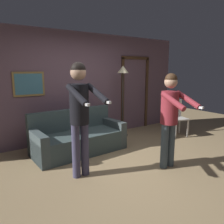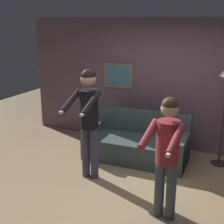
# 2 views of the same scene
# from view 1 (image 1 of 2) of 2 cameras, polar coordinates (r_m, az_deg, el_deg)

# --- Properties ---
(ground_plane) EXTENTS (12.00, 12.00, 0.00)m
(ground_plane) POSITION_cam_1_polar(r_m,az_deg,el_deg) (4.08, 3.47, -13.89)
(ground_plane) COLOR tan
(back_wall_assembly) EXTENTS (6.40, 0.10, 2.60)m
(back_wall_assembly) POSITION_cam_1_polar(r_m,az_deg,el_deg) (5.43, -9.18, 6.48)
(back_wall_assembly) COLOR #6C5160
(back_wall_assembly) RESTS_ON ground_plane
(couch) EXTENTS (1.93, 0.93, 0.87)m
(couch) POSITION_cam_1_polar(r_m,az_deg,el_deg) (4.71, -8.78, -6.91)
(couch) COLOR #3E4F4F
(couch) RESTS_ON ground_plane
(torchiere_lamp) EXTENTS (0.29, 0.29, 1.81)m
(torchiere_lamp) POSITION_cam_1_polar(r_m,az_deg,el_deg) (5.59, 2.87, 8.28)
(torchiere_lamp) COLOR #332D28
(torchiere_lamp) RESTS_ON ground_plane
(person_standing_left) EXTENTS (0.45, 0.74, 1.83)m
(person_standing_left) POSITION_cam_1_polar(r_m,az_deg,el_deg) (3.40, -8.38, 0.97)
(person_standing_left) COLOR #42405F
(person_standing_left) RESTS_ON ground_plane
(person_standing_right) EXTENTS (0.46, 0.69, 1.66)m
(person_standing_right) POSITION_cam_1_polar(r_m,az_deg,el_deg) (3.86, 14.97, -0.06)
(person_standing_right) COLOR #42525F
(person_standing_right) RESTS_ON ground_plane
(dining_chair_distant) EXTENTS (0.52, 0.52, 0.93)m
(dining_chair_distant) POSITION_cam_1_polar(r_m,az_deg,el_deg) (5.99, 16.45, -0.88)
(dining_chair_distant) COLOR silver
(dining_chair_distant) RESTS_ON ground_plane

